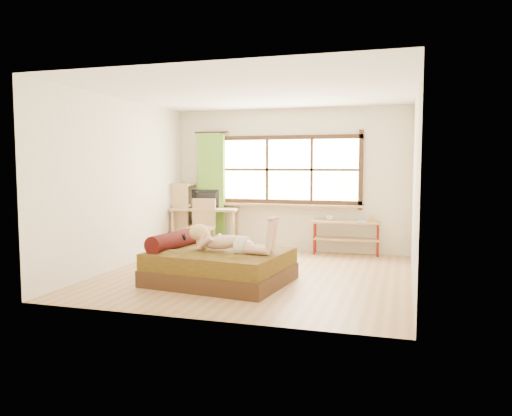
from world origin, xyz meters
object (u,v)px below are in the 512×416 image
(bookshelf, at_px, (185,215))
(desk, at_px, (205,213))
(pipe_shelf, at_px, (347,230))
(bed, at_px, (217,265))
(chair, at_px, (202,223))
(woman, at_px, (229,232))
(kitten, at_px, (176,240))

(bookshelf, bearing_deg, desk, -13.77)
(pipe_shelf, height_order, bookshelf, bookshelf)
(bed, relative_size, desk, 1.47)
(chair, xyz_separation_m, bookshelf, (-0.56, 0.42, 0.09))
(desk, xyz_separation_m, bookshelf, (-0.47, 0.06, -0.05))
(woman, bearing_deg, pipe_shelf, 71.94)
(kitten, bearing_deg, bed, -0.63)
(chair, bearing_deg, woman, -67.21)
(woman, xyz_separation_m, desk, (-1.43, 2.62, -0.03))
(desk, relative_size, chair, 1.34)
(desk, bearing_deg, woman, -69.28)
(bed, height_order, chair, chair)
(kitten, distance_m, pipe_shelf, 3.38)
(desk, bearing_deg, pipe_shelf, -5.35)
(kitten, xyz_separation_m, bookshelf, (-1.03, 2.53, 0.09))
(woman, relative_size, desk, 0.94)
(kitten, height_order, desk, desk)
(woman, distance_m, bookshelf, 3.28)
(bed, distance_m, chair, 2.50)
(kitten, relative_size, desk, 0.20)
(bed, height_order, woman, woman)
(desk, bearing_deg, bed, -72.19)
(chair, relative_size, pipe_shelf, 0.80)
(bed, bearing_deg, bookshelf, 130.36)
(kitten, relative_size, pipe_shelf, 0.22)
(chair, xyz_separation_m, pipe_shelf, (2.64, 0.48, -0.10))
(woman, xyz_separation_m, bookshelf, (-1.90, 2.68, -0.08))
(woman, bearing_deg, kitten, 177.54)
(bed, relative_size, woman, 1.56)
(chair, bearing_deg, bookshelf, 135.34)
(pipe_shelf, bearing_deg, bookshelf, 177.13)
(kitten, bearing_deg, pipe_shelf, 57.36)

